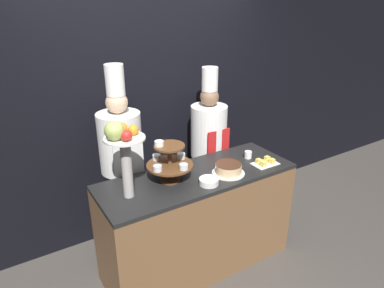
# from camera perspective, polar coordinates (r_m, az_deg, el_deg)

# --- Properties ---
(ground_plane) EXTENTS (14.00, 14.00, 0.00)m
(ground_plane) POSITION_cam_1_polar(r_m,az_deg,el_deg) (3.32, 4.05, -22.09)
(ground_plane) COLOR #47423D
(wall_back) EXTENTS (10.00, 0.06, 2.80)m
(wall_back) POSITION_cam_1_polar(r_m,az_deg,el_deg) (3.54, -7.00, 7.21)
(wall_back) COLOR black
(wall_back) RESTS_ON ground_plane
(buffet_counter) EXTENTS (1.74, 0.62, 0.96)m
(buffet_counter) POSITION_cam_1_polar(r_m,az_deg,el_deg) (3.21, 0.97, -12.70)
(buffet_counter) COLOR brown
(buffet_counter) RESTS_ON ground_plane
(tiered_stand) EXTENTS (0.38, 0.38, 0.36)m
(tiered_stand) POSITION_cam_1_polar(r_m,az_deg,el_deg) (2.79, -3.78, -2.92)
(tiered_stand) COLOR brown
(tiered_stand) RESTS_ON buffet_counter
(fruit_pedestal) EXTENTS (0.30, 0.30, 0.62)m
(fruit_pedestal) POSITION_cam_1_polar(r_m,az_deg,el_deg) (2.49, -11.50, -0.19)
(fruit_pedestal) COLOR #B2ADA8
(fruit_pedestal) RESTS_ON buffet_counter
(cake_round) EXTENTS (0.28, 0.28, 0.09)m
(cake_round) POSITION_cam_1_polar(r_m,az_deg,el_deg) (2.97, 6.09, -4.13)
(cake_round) COLOR white
(cake_round) RESTS_ON buffet_counter
(cup_white) EXTENTS (0.07, 0.07, 0.07)m
(cup_white) POSITION_cam_1_polar(r_m,az_deg,el_deg) (3.28, 9.34, -1.77)
(cup_white) COLOR white
(cup_white) RESTS_ON buffet_counter
(cake_square_tray) EXTENTS (0.23, 0.16, 0.05)m
(cake_square_tray) POSITION_cam_1_polar(r_m,az_deg,el_deg) (3.20, 12.11, -2.98)
(cake_square_tray) COLOR white
(cake_square_tray) RESTS_ON buffet_counter
(serving_bowl_near) EXTENTS (0.16, 0.16, 0.15)m
(serving_bowl_near) POSITION_cam_1_polar(r_m,az_deg,el_deg) (2.80, 2.83, -6.23)
(serving_bowl_near) COLOR white
(serving_bowl_near) RESTS_ON buffet_counter
(chef_left) EXTENTS (0.38, 0.38, 1.86)m
(chef_left) POSITION_cam_1_polar(r_m,az_deg,el_deg) (3.18, -11.61, -2.66)
(chef_left) COLOR #38332D
(chef_left) RESTS_ON ground_plane
(chef_center_left) EXTENTS (0.37, 0.37, 1.75)m
(chef_center_left) POSITION_cam_1_polar(r_m,az_deg,el_deg) (3.60, 2.78, -0.05)
(chef_center_left) COLOR #38332D
(chef_center_left) RESTS_ON ground_plane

